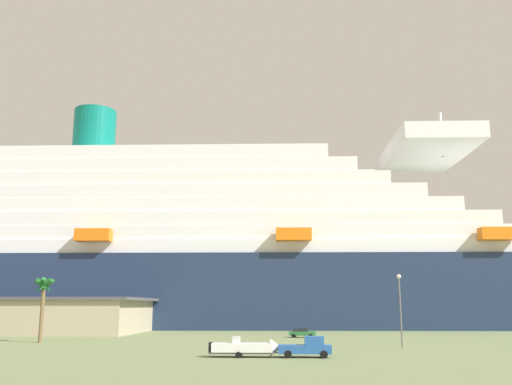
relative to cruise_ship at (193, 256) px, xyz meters
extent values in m
plane|color=#66754C|center=(20.92, -26.44, -17.90)|extent=(600.00, 600.00, 0.00)
cube|color=#1E2D4C|center=(2.13, 0.13, -9.26)|extent=(197.24, 40.83, 17.27)
cube|color=white|center=(2.13, 0.13, 1.02)|extent=(173.64, 37.16, 3.29)
cube|color=white|center=(-1.78, -0.07, 4.31)|extent=(166.26, 36.17, 3.29)
cube|color=white|center=(-5.70, -0.28, 7.60)|extent=(158.84, 35.53, 3.29)
cube|color=white|center=(-9.61, -0.48, 10.89)|extent=(150.00, 34.46, 3.29)
cube|color=white|center=(-13.52, -0.69, 14.18)|extent=(141.39, 33.85, 3.29)
cube|color=white|center=(-17.44, -0.89, 17.48)|extent=(132.49, 32.97, 3.29)
cube|color=white|center=(-21.35, -1.09, 20.77)|extent=(124.94, 32.26, 3.29)
cube|color=white|center=(-25.26, -1.30, 24.06)|extent=(119.04, 31.66, 3.29)
cube|color=white|center=(60.82, 3.19, 27.71)|extent=(21.32, 34.73, 4.00)
cylinder|color=#0C7266|center=(-27.22, -1.40, 32.33)|extent=(11.61, 11.61, 13.24)
cylinder|color=silver|center=(64.74, 3.39, 31.71)|extent=(0.80, 0.80, 12.00)
cube|color=orange|center=(-19.87, -16.99, 3.32)|extent=(8.16, 3.61, 2.80)
cube|color=orange|center=(25.78, -14.62, 3.32)|extent=(8.16, 3.61, 2.80)
cube|color=orange|center=(71.44, -12.24, 3.32)|extent=(8.16, 3.61, 2.80)
cube|color=#2659A5|center=(27.47, -78.29, -17.05)|extent=(5.66, 2.16, 0.90)
cube|color=#2659A5|center=(28.48, -78.26, -16.15)|extent=(2.07, 1.90, 0.90)
cube|color=#26333F|center=(29.15, -78.24, -16.24)|extent=(0.15, 1.68, 0.63)
cylinder|color=black|center=(29.40, -77.24, -17.50)|extent=(0.81, 0.30, 0.80)
cylinder|color=black|center=(29.46, -79.24, -17.50)|extent=(0.81, 0.30, 0.80)
cylinder|color=black|center=(25.65, -77.35, -17.50)|extent=(0.81, 0.30, 0.80)
cylinder|color=black|center=(25.71, -79.35, -17.50)|extent=(0.81, 0.30, 0.80)
cube|color=#595960|center=(20.79, -78.49, -17.43)|extent=(7.15, 2.02, 0.16)
cube|color=#595960|center=(24.98, -78.37, -17.43)|extent=(2.32, 0.19, 0.10)
cylinder|color=black|center=(20.44, -77.49, -17.58)|extent=(0.65, 0.24, 0.64)
cylinder|color=black|center=(20.50, -79.50, -17.58)|extent=(0.65, 0.24, 0.64)
cube|color=white|center=(20.79, -78.49, -16.90)|extent=(6.51, 2.20, 0.90)
cone|color=white|center=(24.42, -78.38, -16.90)|extent=(1.25, 1.85, 1.81)
cube|color=silver|center=(20.15, -78.51, -16.10)|extent=(0.83, 1.02, 0.70)
cube|color=black|center=(17.37, -78.59, -16.90)|extent=(0.37, 0.51, 1.10)
cylinder|color=brown|center=(-11.77, -57.12, -13.76)|extent=(0.55, 0.55, 8.27)
cone|color=#195923|center=(-11.38, -57.06, -9.52)|extent=(1.08, 2.89, 2.35)
cone|color=#195923|center=(-11.50, -56.82, -9.52)|extent=(2.46, 2.35, 2.52)
cone|color=#195923|center=(-11.71, -56.72, -9.52)|extent=(3.10, 1.12, 1.85)
cone|color=#195923|center=(-12.01, -56.80, -9.52)|extent=(2.69, 2.26, 2.33)
cone|color=#195923|center=(-12.17, -57.16, -9.52)|extent=(0.98, 3.00, 2.11)
cone|color=#195923|center=(-12.07, -57.38, -9.52)|extent=(2.30, 2.48, 2.54)
cone|color=#195923|center=(-11.77, -57.52, -9.52)|extent=(2.91, 0.74, 2.22)
cone|color=#195923|center=(-11.45, -57.36, -9.52)|extent=(2.29, 2.72, 2.25)
sphere|color=#195923|center=(-11.77, -57.12, -9.62)|extent=(1.10, 1.10, 1.10)
cylinder|color=slate|center=(40.20, -63.99, -13.41)|extent=(0.20, 0.20, 8.97)
sphere|color=#F9F2CC|center=(40.20, -63.99, -8.68)|extent=(0.56, 0.56, 0.56)
cube|color=#2D723F|center=(27.39, -40.08, -17.22)|extent=(4.77, 2.48, 0.70)
cube|color=#1E232D|center=(27.16, -40.06, -16.59)|extent=(2.75, 2.05, 0.55)
cylinder|color=black|center=(29.01, -39.30, -17.57)|extent=(0.68, 0.30, 0.66)
cylinder|color=black|center=(28.77, -41.23, -17.57)|extent=(0.68, 0.30, 0.66)
cylinder|color=black|center=(26.01, -38.94, -17.57)|extent=(0.68, 0.30, 0.66)
cylinder|color=black|center=(25.78, -40.86, -17.57)|extent=(0.68, 0.30, 0.66)
cube|color=yellow|center=(-27.94, -35.45, -17.22)|extent=(5.02, 2.80, 0.70)
cube|color=#1E232D|center=(-27.70, -35.50, -16.59)|extent=(2.94, 2.21, 0.55)
cylinder|color=black|center=(-29.66, -36.10, -17.57)|extent=(0.69, 0.34, 0.66)
cylinder|color=black|center=(-29.29, -34.21, -17.57)|extent=(0.69, 0.34, 0.66)
cylinder|color=black|center=(-26.59, -36.70, -17.57)|extent=(0.69, 0.34, 0.66)
cylinder|color=black|center=(-26.22, -34.80, -17.57)|extent=(0.69, 0.34, 0.66)
camera|label=1|loc=(27.11, -139.69, -12.52)|focal=38.92mm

